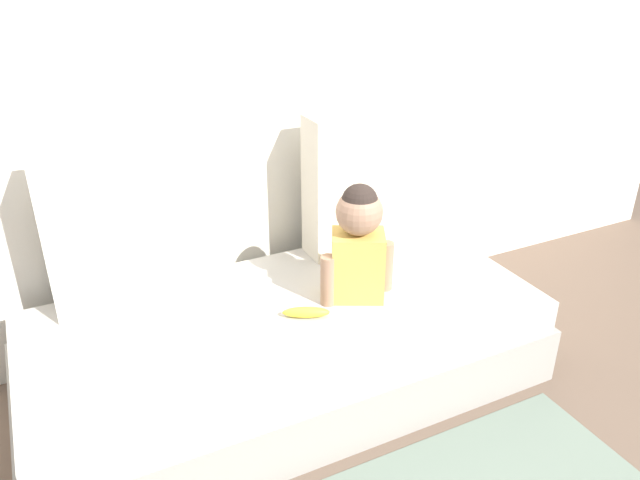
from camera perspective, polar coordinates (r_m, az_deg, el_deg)
ground_plane at (r=2.50m, az=-2.92°, el=-13.28°), size 12.00×12.00×0.00m
back_wall at (r=2.47m, az=-9.17°, el=19.18°), size 5.12×0.10×2.60m
couch at (r=2.39m, az=-3.02°, el=-10.00°), size 1.92×0.86×0.36m
throw_pillow_left at (r=2.32m, az=-18.69°, el=0.91°), size 0.47×0.16×0.58m
throw_pillow_right at (r=2.63m, az=4.44°, el=5.50°), size 0.55×0.16×0.60m
toddler at (r=2.25m, az=3.57°, el=-0.06°), size 0.30×0.22×0.45m
banana at (r=2.22m, az=-1.29°, el=-6.69°), size 0.17×0.11×0.04m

